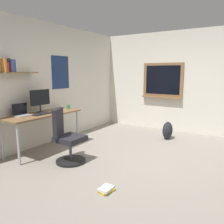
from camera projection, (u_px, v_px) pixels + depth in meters
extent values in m
plane|color=gray|center=(151.00, 163.00, 3.99)|extent=(5.20, 5.20, 0.00)
cube|color=silver|center=(50.00, 84.00, 5.07)|extent=(5.00, 0.10, 2.60)
cube|color=olive|center=(20.00, 73.00, 4.25)|extent=(0.68, 0.20, 0.02)
cube|color=navy|center=(60.00, 72.00, 5.23)|extent=(0.52, 0.01, 0.74)
cube|color=orange|center=(4.00, 65.00, 3.99)|extent=(0.03, 0.14, 0.23)
cube|color=#C63833|center=(6.00, 67.00, 4.03)|extent=(0.03, 0.14, 0.17)
cube|color=black|center=(8.00, 65.00, 4.05)|extent=(0.03, 0.14, 0.24)
cube|color=#7A3D99|center=(10.00, 66.00, 4.09)|extent=(0.04, 0.14, 0.20)
cube|color=teal|center=(12.00, 67.00, 4.12)|extent=(0.02, 0.14, 0.19)
cube|color=#3851B2|center=(13.00, 66.00, 4.14)|extent=(0.02, 0.14, 0.22)
cube|color=silver|center=(15.00, 66.00, 4.17)|extent=(0.03, 0.14, 0.20)
cube|color=silver|center=(191.00, 82.00, 5.79)|extent=(0.10, 5.00, 2.60)
cube|color=olive|center=(163.00, 80.00, 6.11)|extent=(0.04, 1.10, 0.90)
cube|color=black|center=(163.00, 80.00, 6.10)|extent=(0.01, 0.94, 0.76)
cube|color=olive|center=(161.00, 97.00, 6.16)|extent=(0.12, 1.10, 0.03)
cube|color=olive|center=(43.00, 114.00, 4.50)|extent=(1.60, 0.60, 0.03)
cylinder|color=#B7B7BC|center=(18.00, 145.00, 3.82)|extent=(0.04, 0.04, 0.72)
cylinder|color=#B7B7BC|center=(77.00, 127.00, 5.05)|extent=(0.04, 0.04, 0.72)
cylinder|color=#B7B7BC|center=(2.00, 140.00, 4.08)|extent=(0.04, 0.04, 0.72)
cylinder|color=#B7B7BC|center=(62.00, 124.00, 5.31)|extent=(0.04, 0.04, 0.72)
cylinder|color=black|center=(71.00, 161.00, 4.02)|extent=(0.52, 0.52, 0.04)
cylinder|color=#4C4C51|center=(71.00, 151.00, 3.99)|extent=(0.05, 0.05, 0.34)
cube|color=#232328|center=(70.00, 139.00, 3.95)|extent=(0.44, 0.44, 0.09)
cube|color=#232328|center=(58.00, 122.00, 3.92)|extent=(0.39, 0.25, 0.48)
cube|color=#ADAFB5|center=(23.00, 115.00, 4.25)|extent=(0.31, 0.21, 0.02)
cube|color=black|center=(20.00, 109.00, 4.28)|extent=(0.31, 0.01, 0.21)
cylinder|color=#38383D|center=(41.00, 112.00, 4.58)|extent=(0.17, 0.17, 0.01)
cylinder|color=#38383D|center=(40.00, 109.00, 4.57)|extent=(0.03, 0.03, 0.14)
cube|color=black|center=(40.00, 97.00, 4.53)|extent=(0.46, 0.02, 0.31)
cube|color=black|center=(42.00, 114.00, 4.39)|extent=(0.37, 0.13, 0.02)
ellipsoid|color=#262628|center=(53.00, 112.00, 4.62)|extent=(0.10, 0.06, 0.03)
cylinder|color=#338C4C|center=(68.00, 107.00, 5.06)|extent=(0.08, 0.08, 0.09)
ellipsoid|color=#232328|center=(168.00, 130.00, 5.37)|extent=(0.32, 0.22, 0.41)
cube|color=gold|center=(106.00, 190.00, 3.03)|extent=(0.24, 0.20, 0.03)
cube|color=silver|center=(106.00, 188.00, 3.02)|extent=(0.21, 0.15, 0.03)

